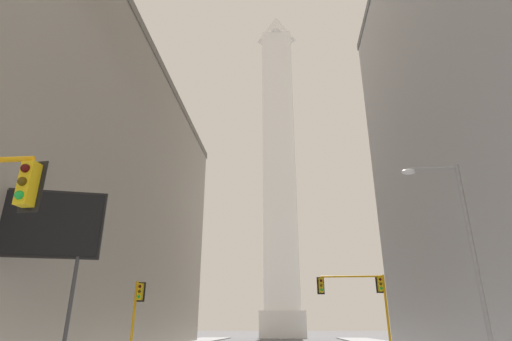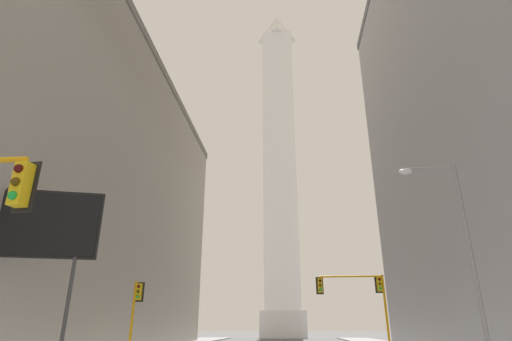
# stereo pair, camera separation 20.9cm
# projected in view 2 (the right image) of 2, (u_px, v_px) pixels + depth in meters

# --- Properties ---
(building_left) EXTENTS (20.96, 54.60, 28.74)m
(building_left) POSITION_uv_depth(u_px,v_px,m) (30.00, 181.00, 36.74)
(building_left) COLOR gray
(building_left) RESTS_ON ground_plane
(obelisk) EXTENTS (8.19, 8.19, 72.23)m
(obelisk) POSITION_uv_depth(u_px,v_px,m) (280.00, 157.00, 83.64)
(obelisk) COLOR silver
(obelisk) RESTS_ON ground_plane
(traffic_light_mid_left) EXTENTS (0.78, 0.50, 4.85)m
(traffic_light_mid_left) POSITION_uv_depth(u_px,v_px,m) (136.00, 306.00, 27.43)
(traffic_light_mid_left) COLOR orange
(traffic_light_mid_left) RESTS_ON ground_plane
(traffic_light_mid_right) EXTENTS (5.39, 0.52, 5.69)m
(traffic_light_mid_right) POSITION_uv_depth(u_px,v_px,m) (361.00, 293.00, 31.04)
(traffic_light_mid_right) COLOR orange
(traffic_light_mid_right) RESTS_ON ground_plane
(street_lamp) EXTENTS (2.57, 0.36, 8.77)m
(street_lamp) POSITION_uv_depth(u_px,v_px,m) (459.00, 240.00, 16.96)
(street_lamp) COLOR gray
(street_lamp) RESTS_ON ground_plane
(billboard_sign) EXTENTS (5.45, 1.74, 8.00)m
(billboard_sign) POSITION_uv_depth(u_px,v_px,m) (37.00, 227.00, 18.60)
(billboard_sign) COLOR #3F3F42
(billboard_sign) RESTS_ON ground_plane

